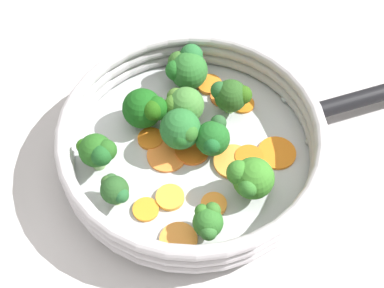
{
  "coord_description": "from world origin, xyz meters",
  "views": [
    {
      "loc": [
        -0.32,
        0.14,
        0.54
      ],
      "look_at": [
        0.0,
        0.0,
        0.03
      ],
      "focal_mm": 50.0,
      "sensor_mm": 36.0,
      "label": 1
    }
  ],
  "objects_px": {
    "carrot_slice_12": "(170,197)",
    "broccoli_floret_8": "(145,109)",
    "carrot_slice_2": "(209,84)",
    "broccoli_floret_5": "(181,131)",
    "broccoli_floret_3": "(231,95)",
    "skillet": "(192,155)",
    "carrot_slice_1": "(233,162)",
    "carrot_slice_11": "(214,204)",
    "carrot_slice_0": "(151,139)",
    "broccoli_floret_7": "(182,105)",
    "carrot_slice_5": "(146,209)",
    "carrot_slice_9": "(277,153)",
    "carrot_slice_3": "(243,104)",
    "carrot_slice_4": "(222,97)",
    "broccoli_floret_0": "(115,190)",
    "carrot_slice_7": "(178,240)",
    "broccoli_floret_2": "(97,151)",
    "carrot_slice_6": "(249,158)",
    "carrot_slice_8": "(193,147)",
    "broccoli_floret_4": "(213,138)",
    "broccoli_floret_9": "(251,178)",
    "broccoli_floret_6": "(208,222)",
    "mushroom_piece_0": "(184,94)",
    "carrot_slice_10": "(167,155)"
  },
  "relations": [
    {
      "from": "carrot_slice_5",
      "to": "mushroom_piece_0",
      "type": "height_order",
      "value": "mushroom_piece_0"
    },
    {
      "from": "carrot_slice_1",
      "to": "carrot_slice_5",
      "type": "height_order",
      "value": "same"
    },
    {
      "from": "carrot_slice_4",
      "to": "broccoli_floret_2",
      "type": "xyz_separation_m",
      "value": [
        -0.03,
        0.17,
        0.03
      ]
    },
    {
      "from": "carrot_slice_7",
      "to": "broccoli_floret_2",
      "type": "xyz_separation_m",
      "value": [
        0.12,
        0.04,
        0.03
      ]
    },
    {
      "from": "carrot_slice_3",
      "to": "broccoli_floret_7",
      "type": "bearing_deg",
      "value": 83.33
    },
    {
      "from": "carrot_slice_8",
      "to": "broccoli_floret_8",
      "type": "bearing_deg",
      "value": 33.02
    },
    {
      "from": "carrot_slice_1",
      "to": "carrot_slice_11",
      "type": "height_order",
      "value": "carrot_slice_11"
    },
    {
      "from": "broccoli_floret_2",
      "to": "broccoli_floret_7",
      "type": "relative_size",
      "value": 0.98
    },
    {
      "from": "carrot_slice_1",
      "to": "broccoli_floret_2",
      "type": "bearing_deg",
      "value": 67.8
    },
    {
      "from": "broccoli_floret_9",
      "to": "broccoli_floret_5",
      "type": "bearing_deg",
      "value": 27.04
    },
    {
      "from": "carrot_slice_9",
      "to": "broccoli_floret_6",
      "type": "distance_m",
      "value": 0.13
    },
    {
      "from": "carrot_slice_4",
      "to": "carrot_slice_7",
      "type": "height_order",
      "value": "same"
    },
    {
      "from": "carrot_slice_0",
      "to": "carrot_slice_1",
      "type": "xyz_separation_m",
      "value": [
        -0.07,
        -0.08,
        -0.0
      ]
    },
    {
      "from": "carrot_slice_2",
      "to": "broccoli_floret_7",
      "type": "xyz_separation_m",
      "value": [
        -0.04,
        0.05,
        0.03
      ]
    },
    {
      "from": "carrot_slice_6",
      "to": "carrot_slice_11",
      "type": "xyz_separation_m",
      "value": [
        -0.04,
        0.06,
        -0.0
      ]
    },
    {
      "from": "carrot_slice_6",
      "to": "carrot_slice_8",
      "type": "distance_m",
      "value": 0.07
    },
    {
      "from": "carrot_slice_7",
      "to": "broccoli_floret_2",
      "type": "height_order",
      "value": "broccoli_floret_2"
    },
    {
      "from": "broccoli_floret_3",
      "to": "skillet",
      "type": "bearing_deg",
      "value": 118.44
    },
    {
      "from": "skillet",
      "to": "broccoli_floret_3",
      "type": "bearing_deg",
      "value": -61.56
    },
    {
      "from": "carrot_slice_2",
      "to": "broccoli_floret_5",
      "type": "distance_m",
      "value": 0.11
    },
    {
      "from": "broccoli_floret_4",
      "to": "carrot_slice_9",
      "type": "bearing_deg",
      "value": -114.86
    },
    {
      "from": "broccoli_floret_9",
      "to": "carrot_slice_2",
      "type": "bearing_deg",
      "value": -9.59
    },
    {
      "from": "carrot_slice_2",
      "to": "carrot_slice_5",
      "type": "height_order",
      "value": "carrot_slice_2"
    },
    {
      "from": "carrot_slice_0",
      "to": "mushroom_piece_0",
      "type": "height_order",
      "value": "mushroom_piece_0"
    },
    {
      "from": "carrot_slice_1",
      "to": "carrot_slice_2",
      "type": "height_order",
      "value": "same"
    },
    {
      "from": "broccoli_floret_4",
      "to": "broccoli_floret_5",
      "type": "distance_m",
      "value": 0.04
    },
    {
      "from": "broccoli_floret_7",
      "to": "carrot_slice_11",
      "type": "bearing_deg",
      "value": 172.64
    },
    {
      "from": "carrot_slice_5",
      "to": "carrot_slice_9",
      "type": "bearing_deg",
      "value": -87.68
    },
    {
      "from": "broccoli_floret_4",
      "to": "broccoli_floret_5",
      "type": "xyz_separation_m",
      "value": [
        0.02,
        0.03,
        0.01
      ]
    },
    {
      "from": "carrot_slice_1",
      "to": "mushroom_piece_0",
      "type": "bearing_deg",
      "value": 6.59
    },
    {
      "from": "carrot_slice_2",
      "to": "skillet",
      "type": "bearing_deg",
      "value": 143.45
    },
    {
      "from": "carrot_slice_2",
      "to": "broccoli_floret_3",
      "type": "height_order",
      "value": "broccoli_floret_3"
    },
    {
      "from": "carrot_slice_12",
      "to": "broccoli_floret_8",
      "type": "height_order",
      "value": "broccoli_floret_8"
    },
    {
      "from": "broccoli_floret_2",
      "to": "broccoli_floret_8",
      "type": "relative_size",
      "value": 0.97
    },
    {
      "from": "carrot_slice_7",
      "to": "carrot_slice_1",
      "type": "bearing_deg",
      "value": -56.72
    },
    {
      "from": "carrot_slice_1",
      "to": "carrot_slice_10",
      "type": "relative_size",
      "value": 0.99
    },
    {
      "from": "broccoli_floret_7",
      "to": "broccoli_floret_3",
      "type": "bearing_deg",
      "value": -99.98
    },
    {
      "from": "carrot_slice_9",
      "to": "carrot_slice_11",
      "type": "distance_m",
      "value": 0.1
    },
    {
      "from": "carrot_slice_9",
      "to": "broccoli_floret_2",
      "type": "distance_m",
      "value": 0.21
    },
    {
      "from": "carrot_slice_12",
      "to": "carrot_slice_7",
      "type": "bearing_deg",
      "value": 167.22
    },
    {
      "from": "carrot_slice_11",
      "to": "broccoli_floret_7",
      "type": "relative_size",
      "value": 0.57
    },
    {
      "from": "broccoli_floret_2",
      "to": "broccoli_floret_5",
      "type": "distance_m",
      "value": 0.1
    },
    {
      "from": "carrot_slice_10",
      "to": "broccoli_floret_2",
      "type": "distance_m",
      "value": 0.08
    },
    {
      "from": "carrot_slice_4",
      "to": "broccoli_floret_9",
      "type": "bearing_deg",
      "value": 166.06
    },
    {
      "from": "carrot_slice_2",
      "to": "carrot_slice_5",
      "type": "relative_size",
      "value": 1.1
    },
    {
      "from": "broccoli_floret_0",
      "to": "broccoli_floret_5",
      "type": "xyz_separation_m",
      "value": [
        0.04,
        -0.09,
        0.01
      ]
    },
    {
      "from": "broccoli_floret_8",
      "to": "carrot_slice_9",
      "type": "bearing_deg",
      "value": -130.03
    },
    {
      "from": "broccoli_floret_4",
      "to": "broccoli_floret_8",
      "type": "bearing_deg",
      "value": 37.2
    },
    {
      "from": "carrot_slice_0",
      "to": "carrot_slice_2",
      "type": "height_order",
      "value": "same"
    },
    {
      "from": "carrot_slice_4",
      "to": "broccoli_floret_0",
      "type": "relative_size",
      "value": 0.76
    }
  ]
}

